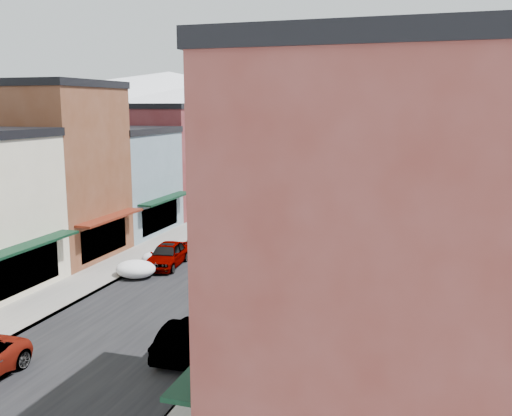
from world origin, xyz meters
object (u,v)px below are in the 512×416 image
Objects in this scene: car_silver_sedan at (167,255)px; car_dark_hatch at (239,215)px; streetlamp_near at (317,219)px; car_green_sedan at (187,337)px; fire_hydrant at (214,357)px; trash_can at (251,313)px.

car_silver_sedan is 14.87m from car_dark_hatch.
streetlamp_near reaches higher than car_dark_hatch.
car_green_sedan is (7.00, -27.13, -0.07)m from car_dark_hatch.
fire_hydrant is at bearing -92.17° from streetlamp_near.
car_dark_hatch is 4.89× the size of trash_can.
trash_can is at bearing -93.00° from streetlamp_near.
car_dark_hatch reaches higher than trash_can.
car_silver_sedan is 1.08× the size of streetlamp_near.
car_silver_sedan reaches higher than car_dark_hatch.
fire_hydrant is at bearing -68.76° from car_dark_hatch.
trash_can is (1.70, 3.91, -0.08)m from car_green_sedan.
fire_hydrant is 0.79× the size of trash_can.
car_silver_sedan is 14.12m from car_green_sedan.
car_silver_sedan is 6.07× the size of fire_hydrant.
car_dark_hatch is at bearing 110.54° from trash_can.
car_dark_hatch is 24.80m from trash_can.
fire_hydrant is (8.70, -13.33, -0.31)m from car_silver_sedan.
fire_hydrant is 0.18× the size of streetlamp_near.
car_dark_hatch is (0.00, 14.87, -0.02)m from car_silver_sedan.
trash_can is (8.70, -8.35, -0.17)m from car_silver_sedan.
car_green_sedan is 2.02m from fire_hydrant.
car_green_sedan is 1.00× the size of streetlamp_near.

